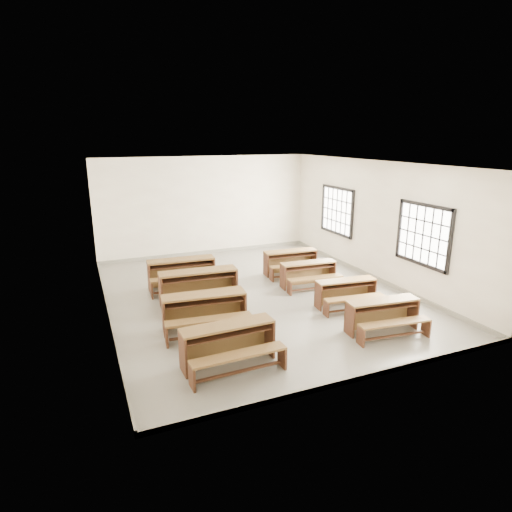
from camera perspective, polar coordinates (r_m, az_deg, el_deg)
name	(u,v)px	position (r m, az deg, el deg)	size (l,w,h in m)	color
room	(259,209)	(10.15, 0.47, 6.27)	(8.50, 8.50, 3.20)	slate
desk_set_0	(229,342)	(7.43, -3.62, -11.38)	(1.65, 0.89, 0.73)	brown
desk_set_1	(205,310)	(8.73, -6.84, -7.10)	(1.76, 1.04, 0.76)	brown
desk_set_2	(199,285)	(10.04, -7.60, -3.84)	(1.86, 1.05, 0.81)	brown
desk_set_3	(182,271)	(11.18, -9.85, -2.02)	(1.76, 0.99, 0.77)	brown
desk_set_4	(383,314)	(8.98, 16.61, -7.36)	(1.56, 0.93, 0.67)	brown
desk_set_5	(347,291)	(10.07, 11.98, -4.62)	(1.48, 0.89, 0.64)	brown
desk_set_6	(309,273)	(11.22, 7.06, -2.20)	(1.51, 0.87, 0.65)	brown
desk_set_7	(291,261)	(12.18, 4.68, -0.60)	(1.57, 0.91, 0.68)	brown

